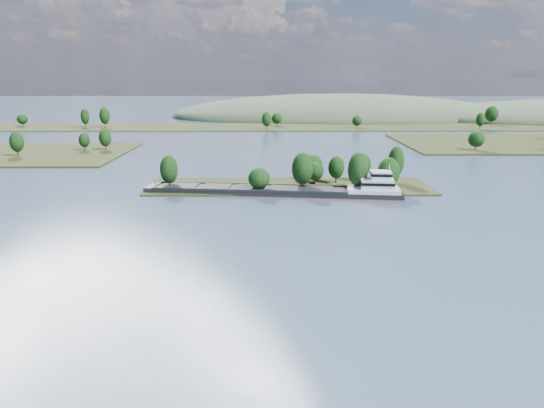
{
  "coord_description": "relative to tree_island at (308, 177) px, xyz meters",
  "views": [
    {
      "loc": [
        -7.55,
        -5.51,
        39.15
      ],
      "look_at": [
        -6.57,
        130.0,
        6.0
      ],
      "focal_mm": 35.0,
      "sensor_mm": 36.0,
      "label": 1
    }
  ],
  "objects": [
    {
      "name": "ground",
      "position": [
        -6.63,
        -58.82,
        -3.92
      ],
      "size": [
        1800.0,
        1800.0,
        0.0
      ],
      "primitive_type": "plane",
      "color": "#384960",
      "rests_on": "ground"
    },
    {
      "name": "tree_island",
      "position": [
        0.0,
        0.0,
        0.0
      ],
      "size": [
        100.0,
        31.41,
        14.84
      ],
      "color": "black",
      "rests_on": "ground"
    },
    {
      "name": "back_shoreline",
      "position": [
        2.41,
        221.06,
        -3.17
      ],
      "size": [
        900.0,
        60.0,
        16.21
      ],
      "color": "black",
      "rests_on": "ground"
    },
    {
      "name": "hill_west",
      "position": [
        53.37,
        321.18,
        -3.92
      ],
      "size": [
        320.0,
        160.0,
        44.0
      ],
      "primitive_type": "ellipsoid",
      "color": "#394A33",
      "rests_on": "ground"
    },
    {
      "name": "cargo_barge",
      "position": [
        -6.67,
        -10.8,
        -2.45
      ],
      "size": [
        87.09,
        20.95,
        11.7
      ],
      "color": "black",
      "rests_on": "ground"
    }
  ]
}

